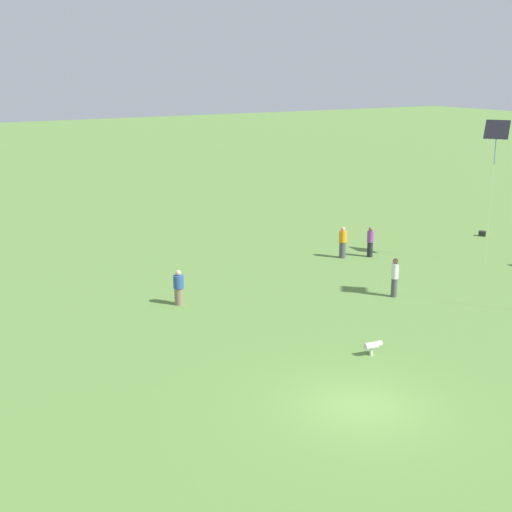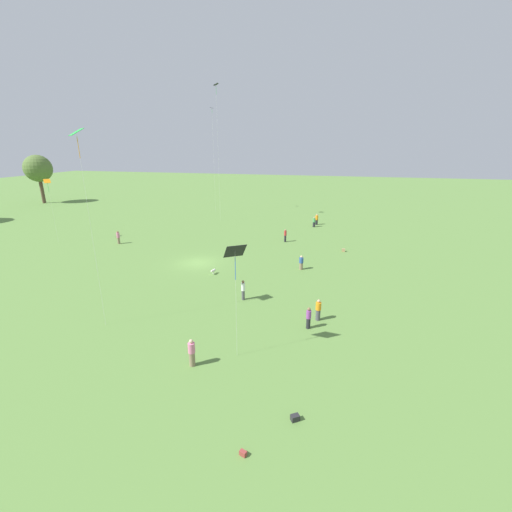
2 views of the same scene
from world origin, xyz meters
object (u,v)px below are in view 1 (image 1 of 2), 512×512
Objects in this scene: person_8 at (343,243)px; dog_0 at (373,346)px; person_2 at (370,242)px; kite_3 at (497,132)px; picnic_bag_0 at (482,233)px; person_1 at (395,277)px; person_5 at (179,288)px.

person_8 is 2.40× the size of dog_0.
person_2 is at bearing 5.10° from person_8.
kite_3 reaches higher than picnic_bag_0.
person_8 is (-2.09, -6.56, -0.07)m from person_1.
person_5 is at bearing -171.51° from person_1.
kite_3 is at bearing 125.53° from dog_0.
person_1 is at bearing 141.50° from dog_0.
person_5 is 18.02m from kite_3.
kite_3 reaches higher than person_8.
person_1 reaches higher than picnic_bag_0.
person_5 is (8.81, -3.94, -0.16)m from person_1.
person_5 is 0.91× the size of person_8.
dog_0 is 1.42× the size of picnic_bag_0.
person_5 reaches higher than dog_0.
kite_3 is at bearing -10.28° from person_8.
person_1 is 2.51× the size of dog_0.
person_8 reaches higher than person_2.
person_8 is at bearing 47.08° from person_2.
person_1 is 1.05× the size of person_8.
person_8 is at bearing 104.91° from person_1.
person_2 reaches higher than person_5.
person_2 is 1.54m from person_8.
picnic_bag_0 is at bearing 143.64° from kite_3.
person_1 is at bearing -79.93° from person_8.
person_2 reaches higher than picnic_bag_0.
dog_0 is (13.16, 6.67, -6.47)m from kite_3.
kite_3 reaches higher than person_2.
person_2 is at bearing 149.81° from dog_0.
person_1 is at bearing -144.03° from person_5.
person_2 is 1.06× the size of person_5.
person_5 is at bearing -87.15° from kite_3.
person_1 reaches higher than person_8.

